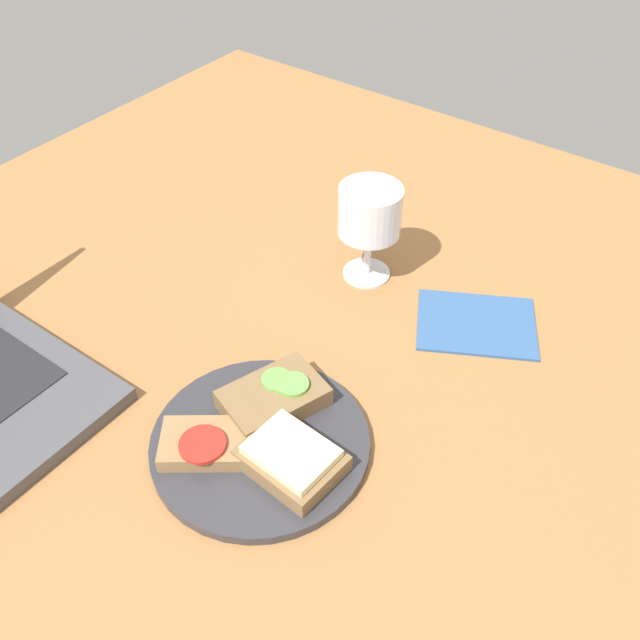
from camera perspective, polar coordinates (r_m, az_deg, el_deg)
name	(u,v)px	position (r cm, az deg, el deg)	size (l,w,h in cm)	color
wooden_table	(294,386)	(86.13, -2.08, -5.32)	(140.00, 140.00, 3.00)	#9E6B3D
plate	(260,443)	(78.28, -4.80, -9.77)	(23.72, 23.72, 1.21)	#333338
sandwich_with_cucumber	(274,397)	(79.77, -3.68, -6.16)	(12.92, 10.59, 2.94)	brown
sandwich_with_tomato	(212,444)	(76.73, -8.62, -9.78)	(11.32, 12.26, 2.29)	#937047
sandwich_with_cheese	(291,458)	(74.32, -2.30, -10.99)	(8.45, 10.53, 3.10)	brown
wine_glass	(370,215)	(93.59, 4.00, 8.36)	(8.37, 8.37, 13.78)	white
napkin	(476,324)	(93.49, 12.40, -0.30)	(11.41, 15.00, 0.40)	#33598C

